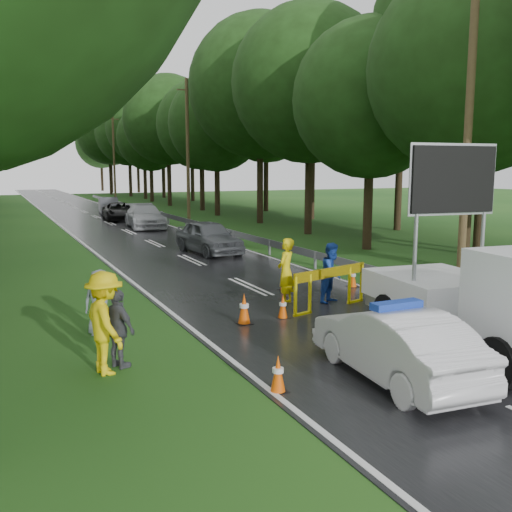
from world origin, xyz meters
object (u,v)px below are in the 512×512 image
barrier (331,278)px  officer (286,271)px  work_truck (491,300)px  queue_car_third (119,211)px  police_sedan (395,345)px  queue_car_first (209,237)px  civilian (332,273)px  queue_car_fourth (109,206)px  queue_car_second (145,216)px

barrier → officer: officer is taller
work_truck → queue_car_third: size_ratio=1.19×
police_sedan → queue_car_first: size_ratio=0.93×
work_truck → queue_car_first: size_ratio=1.28×
barrier → officer: size_ratio=1.43×
civilian → queue_car_first: size_ratio=0.39×
civilian → officer: bearing=135.6°
work_truck → civilian: bearing=99.9°
civilian → queue_car_fourth: civilian is taller
officer → barrier: bearing=89.6°
queue_car_second → police_sedan: bearing=-90.4°
queue_car_first → queue_car_fourth: (0.09, 24.56, -0.05)m
police_sedan → queue_car_first: 16.53m
barrier → police_sedan: bearing=-125.6°
police_sedan → queue_car_third: (2.16, 34.91, -0.01)m
barrier → queue_car_first: size_ratio=0.61×
police_sedan → work_truck: work_truck is taller
queue_car_third → officer: bearing=-87.2°
civilian → queue_car_second: civilian is taller
queue_car_fourth → civilian: bearing=-83.9°
work_truck → queue_car_first: work_truck is taller
civilian → police_sedan: bearing=-140.1°
police_sedan → queue_car_second: (2.53, 28.61, 0.09)m
work_truck → barrier: 4.87m
officer → civilian: size_ratio=1.09×
police_sedan → work_truck: 2.71m
queue_car_first → queue_car_second: bearing=84.1°
civilian → queue_car_first: bearing=61.0°
work_truck → officer: 6.07m
work_truck → queue_car_fourth: (-0.14, 40.64, -0.47)m
police_sedan → queue_car_second: size_ratio=0.79×
civilian → queue_car_third: (-0.13, 29.20, -0.21)m
queue_car_third → queue_car_first: bearing=-84.1°
queue_car_third → work_truck: bearing=-84.0°
queue_car_second → queue_car_fourth: queue_car_second is taller
police_sedan → civilian: (2.28, 5.71, 0.21)m
work_truck → queue_car_fourth: 40.64m
work_truck → queue_car_first: (-0.24, 16.08, -0.42)m
barrier → queue_car_second: (0.72, 23.56, -0.12)m
queue_car_third → police_sedan: bearing=-88.4°
work_truck → barrier: size_ratio=2.08×
work_truck → queue_car_second: work_truck is taller
queue_car_first → queue_car_second: queue_car_second is taller
barrier → queue_car_second: 23.57m
queue_car_second → queue_car_third: queue_car_second is taller
work_truck → civilian: (-0.36, 5.44, -0.31)m
barrier → officer: (-0.84, 1.04, 0.07)m
barrier → queue_car_fourth: bearing=72.9°
queue_car_first → civilian: bearing=-96.0°
barrier → queue_car_fourth: 35.87m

